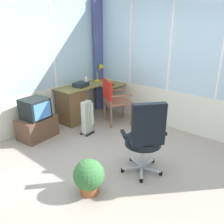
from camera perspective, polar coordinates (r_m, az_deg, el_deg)
name	(u,v)px	position (r m, az deg, el deg)	size (l,w,h in m)	color
ground	(124,178)	(3.34, 3.02, -15.87)	(4.81, 5.60, 0.06)	#9F9186
north_window_panel	(24,63)	(4.54, -20.84, 11.18)	(3.81, 0.07, 2.63)	silver
east_window_panel	(194,63)	(4.43, 19.38, 11.17)	(0.07, 4.60, 2.63)	silver
curtain_corner	(99,56)	(5.54, -3.20, 13.43)	(0.26, 0.07, 2.53)	#495390
desk	(74,104)	(4.93, -9.39, 1.98)	(1.38, 0.83, 0.74)	olive
desk_lamp	(101,70)	(5.39, -2.68, 10.28)	(0.22, 0.19, 0.39)	yellow
tv_remote	(112,84)	(5.07, -0.02, 6.82)	(0.04, 0.15, 0.02)	black
spray_bottle	(86,81)	(4.99, -6.32, 7.59)	(0.06, 0.06, 0.22)	silver
paper_tray	(81,84)	(4.94, -7.60, 6.70)	(0.30, 0.23, 0.09)	#1F2D32
wooden_armchair	(112,96)	(4.71, 0.00, 4.00)	(0.66, 0.65, 0.95)	#925B43
office_chair	(145,135)	(3.10, 8.17, -5.67)	(0.61, 0.60, 1.07)	#B7B7BF
tv_on_stand	(37,121)	(4.42, -17.97, -2.02)	(0.69, 0.51, 0.74)	brown
space_heater	(88,117)	(4.38, -5.99, -1.27)	(0.28, 0.19, 0.65)	silver
potted_plant	(89,176)	(2.93, -5.68, -15.33)	(0.38, 0.38, 0.45)	#A45B31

